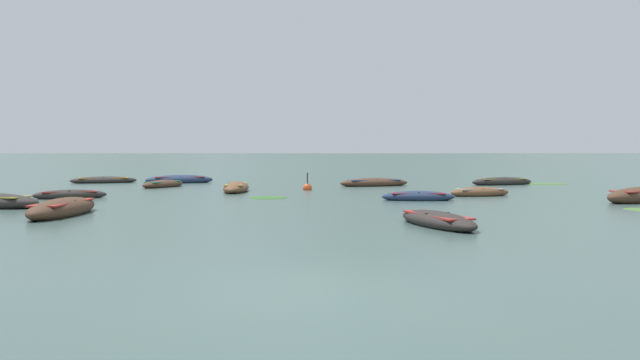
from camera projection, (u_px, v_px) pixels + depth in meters
ground_plane at (307, 153)px, 1507.08m from camera, size 6000.00×6000.00×0.00m
mountain_1 at (130, 104)px, 2314.84m from camera, size 1210.16×1210.16×379.31m
mountain_2 at (360, 79)px, 2269.12m from camera, size 1556.95×1556.95×563.78m
mountain_3 at (507, 98)px, 2468.87m from camera, size 1467.95×1467.95×453.13m
rowboat_0 at (104, 180)px, 40.47m from camera, size 4.50×2.50×0.56m
rowboat_1 at (502, 182)px, 38.16m from camera, size 4.55×2.41×0.63m
rowboat_2 at (163, 184)px, 35.60m from camera, size 2.53×3.51×0.54m
rowboat_3 at (374, 183)px, 36.78m from camera, size 4.63×2.44×0.63m
rowboat_5 at (179, 180)px, 40.34m from camera, size 4.73×2.76×0.69m
rowboat_6 at (236, 188)px, 31.68m from camera, size 1.26×4.45×0.66m
rowboat_7 at (437, 220)px, 16.90m from camera, size 2.20×3.84×0.52m
rowboat_8 at (418, 197)px, 25.86m from camera, size 3.23×1.19×0.52m
rowboat_9 at (63, 208)px, 19.79m from camera, size 1.40×4.43×0.72m
rowboat_10 at (70, 195)px, 26.98m from camera, size 3.27×1.81×0.50m
rowboat_12 at (480, 192)px, 28.47m from camera, size 3.21×1.72×0.55m
mooring_buoy at (307, 188)px, 32.84m from camera, size 0.51×0.51×1.11m
weed_patch_2 at (73, 200)px, 26.32m from camera, size 1.94×1.94×0.14m
weed_patch_3 at (268, 198)px, 27.24m from camera, size 2.11×2.01×0.14m
weed_patch_4 at (544, 184)px, 38.89m from camera, size 3.55×2.00×0.14m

